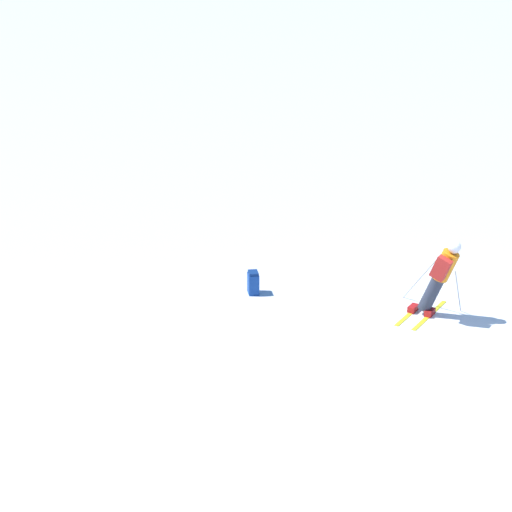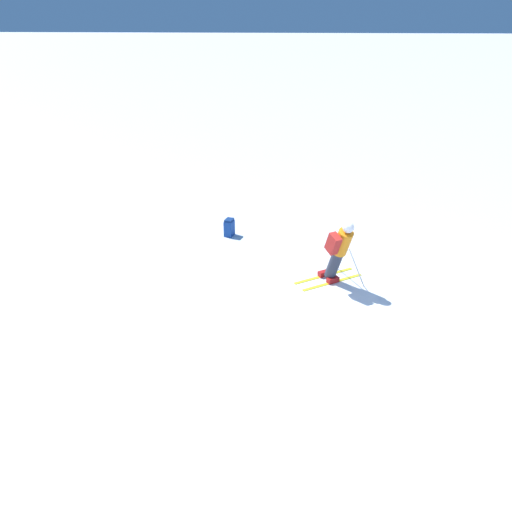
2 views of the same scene
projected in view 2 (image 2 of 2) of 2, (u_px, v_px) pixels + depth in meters
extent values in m
plane|color=white|center=(330.00, 297.00, 11.05)|extent=(300.00, 300.00, 0.00)
cube|color=yellow|center=(333.00, 282.00, 11.65)|extent=(0.95, 1.45, 0.01)
cube|color=yellow|center=(324.00, 276.00, 11.93)|extent=(0.95, 1.45, 0.01)
cube|color=#B21919|center=(333.00, 280.00, 11.62)|extent=(0.27, 0.31, 0.12)
cube|color=#B21919|center=(324.00, 273.00, 11.90)|extent=(0.27, 0.31, 0.12)
cylinder|color=#2D3342|center=(334.00, 264.00, 11.44)|extent=(0.57, 0.49, 0.82)
cylinder|color=orange|center=(343.00, 242.00, 10.96)|extent=(0.63, 0.57, 0.69)
sphere|color=tan|center=(348.00, 228.00, 10.68)|extent=(0.35, 0.33, 0.28)
sphere|color=silver|center=(348.00, 227.00, 10.66)|extent=(0.41, 0.38, 0.32)
cube|color=#AD231E|center=(333.00, 244.00, 10.83)|extent=(0.45, 0.37, 0.51)
cylinder|color=#B7B7BC|center=(357.00, 268.00, 11.20)|extent=(0.28, 0.46, 1.04)
cylinder|color=#B7B7BC|center=(335.00, 251.00, 11.83)|extent=(0.99, 0.04, 1.20)
cube|color=#194293|center=(229.00, 228.00, 14.00)|extent=(0.35, 0.30, 0.44)
cube|color=navy|center=(229.00, 220.00, 13.89)|extent=(0.32, 0.27, 0.06)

